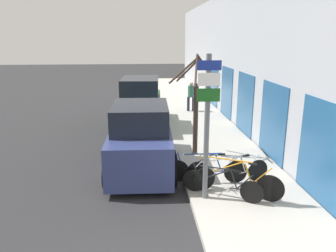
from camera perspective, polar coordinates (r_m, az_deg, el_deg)
ground_plane at (r=15.42m, az=-3.72°, el=-0.67°), size 80.00×80.00×0.00m
sidewalk_curb at (r=18.33m, az=4.27°, el=2.11°), size 3.20×32.00×0.15m
building_facade at (r=18.17m, az=10.08°, el=11.82°), size 0.23×32.00×6.50m
signpost at (r=8.09m, az=6.80°, el=0.42°), size 0.57×0.15×3.69m
bicycle_0 at (r=8.75m, az=9.29°, el=-9.96°), size 1.89×1.14×0.83m
bicycle_1 at (r=8.98m, az=11.25°, el=-8.99°), size 2.25×1.47×0.98m
bicycle_2 at (r=9.44m, az=11.05°, el=-7.97°), size 2.29×0.73×0.89m
bicycle_3 at (r=9.52m, az=6.71°, el=-7.54°), size 2.30×0.44×0.91m
parked_car_0 at (r=10.57m, az=-4.73°, el=-2.43°), size 2.22×4.41×2.20m
parked_car_1 at (r=15.55m, az=-4.78°, el=3.55°), size 2.26×4.72×2.41m
pedestrian_near at (r=18.56m, az=4.03°, el=5.53°), size 0.43×0.37×1.66m
street_tree at (r=11.40m, az=4.86°, el=3.51°), size 1.79×1.66×3.53m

